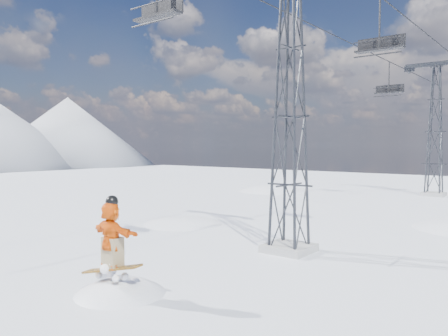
{
  "coord_description": "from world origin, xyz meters",
  "views": [
    {
      "loc": [
        9.56,
        -7.54,
        4.36
      ],
      "look_at": [
        -0.3,
        5.1,
        3.52
      ],
      "focal_mm": 35.0,
      "sensor_mm": 36.0,
      "label": 1
    }
  ],
  "objects": [
    {
      "name": "snow_terrain",
      "position": [
        -4.77,
        21.24,
        -9.59
      ],
      "size": [
        39.0,
        37.0,
        22.0
      ],
      "color": "white",
      "rests_on": "ground"
    },
    {
      "name": "lift_chair_near",
      "position": [
        -1.4,
        2.91,
        8.89
      ],
      "size": [
        1.97,
        0.57,
        2.45
      ],
      "color": "black",
      "rests_on": "ground"
    },
    {
      "name": "lift_tower_far",
      "position": [
        0.8,
        33.0,
        5.47
      ],
      "size": [
        5.2,
        1.8,
        11.43
      ],
      "color": "#999999",
      "rests_on": "ground"
    },
    {
      "name": "ground",
      "position": [
        0.0,
        0.0,
        0.0
      ],
      "size": [
        120.0,
        120.0,
        0.0
      ],
      "primitive_type": "plane",
      "color": "white",
      "rests_on": "ground"
    },
    {
      "name": "lift_chair_mid",
      "position": [
        3.0,
        12.03,
        8.78
      ],
      "size": [
        2.09,
        0.6,
        2.59
      ],
      "color": "black",
      "rests_on": "ground"
    },
    {
      "name": "lift_chair_far",
      "position": [
        -1.4,
        27.51,
        8.69
      ],
      "size": [
        2.18,
        0.63,
        2.7
      ],
      "color": "black",
      "rests_on": "ground"
    },
    {
      "name": "lift_tower_near",
      "position": [
        0.8,
        8.0,
        5.47
      ],
      "size": [
        5.2,
        1.8,
        11.43
      ],
      "color": "#999999",
      "rests_on": "ground"
    },
    {
      "name": "haul_cables",
      "position": [
        0.8,
        19.5,
        10.85
      ],
      "size": [
        4.46,
        51.0,
        0.06
      ],
      "color": "black",
      "rests_on": "ground"
    }
  ]
}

